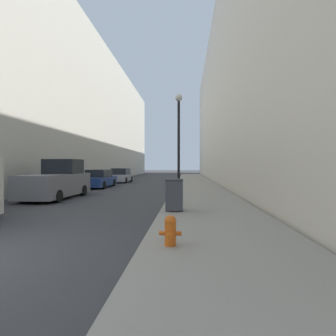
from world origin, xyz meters
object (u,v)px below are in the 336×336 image
at_px(trash_bin, 174,195).
at_px(fire_hydrant, 170,230).
at_px(pickup_truck, 57,182).
at_px(parked_sedan_near, 99,179).
at_px(parked_sedan_far, 121,176).
at_px(lamppost, 179,137).

bearing_deg(trash_bin, fire_hydrant, -88.44).
height_order(pickup_truck, parked_sedan_near, pickup_truck).
distance_m(parked_sedan_near, parked_sedan_far, 6.83).
bearing_deg(parked_sedan_near, parked_sedan_far, 88.97).
bearing_deg(parked_sedan_far, fire_hydrant, -73.17).
distance_m(lamppost, parked_sedan_near, 11.12).
height_order(fire_hydrant, parked_sedan_far, parked_sedan_far).
relative_size(trash_bin, parked_sedan_far, 0.26).
bearing_deg(parked_sedan_far, parked_sedan_near, -91.03).
relative_size(fire_hydrant, lamppost, 0.12).
bearing_deg(fire_hydrant, parked_sedan_far, 106.83).
bearing_deg(parked_sedan_far, lamppost, -65.41).
distance_m(fire_hydrant, parked_sedan_far, 24.03).
bearing_deg(parked_sedan_near, pickup_truck, -89.90).
distance_m(trash_bin, pickup_truck, 8.36).
xyz_separation_m(lamppost, parked_sedan_far, (-6.89, 15.05, -2.64)).
bearing_deg(trash_bin, pickup_truck, 146.25).
height_order(fire_hydrant, parked_sedan_near, parked_sedan_near).
relative_size(pickup_truck, parked_sedan_far, 1.13).
bearing_deg(trash_bin, parked_sedan_far, 110.08).
bearing_deg(fire_hydrant, pickup_truck, 128.37).
height_order(lamppost, pickup_truck, lamppost).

